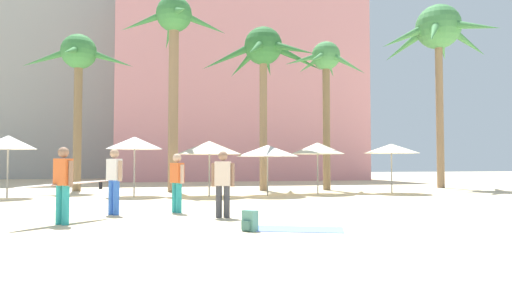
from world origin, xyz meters
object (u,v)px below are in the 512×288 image
person_mid_center (64,183)px  person_mid_left (223,181)px  palm_tree_center (438,35)px  cafe_umbrella_4 (8,142)px  cafe_umbrella_2 (268,151)px  palm_tree_right (174,36)px  palm_tree_far_right (263,56)px  backpack (250,221)px  cafe_umbrella_3 (209,148)px  person_near_left (177,180)px  cafe_umbrella_0 (318,148)px  palm_tree_left (326,70)px  cafe_umbrella_1 (391,149)px  beach_towel (299,229)px  person_far_right (114,179)px  palm_tree_far_left (78,63)px  cafe_umbrella_5 (135,143)px

person_mid_center → person_mid_left: person_mid_center is taller
palm_tree_center → cafe_umbrella_4: 22.52m
cafe_umbrella_2 → palm_tree_right: bearing=136.9°
palm_tree_far_right → backpack: 15.28m
palm_tree_center → cafe_umbrella_3: size_ratio=3.83×
cafe_umbrella_2 → person_near_left: size_ratio=1.61×
cafe_umbrella_0 → cafe_umbrella_2: (-2.52, -0.75, -0.15)m
palm_tree_far_right → person_mid_left: bearing=-108.5°
palm_tree_left → cafe_umbrella_3: 8.33m
backpack → cafe_umbrella_1: bearing=-167.3°
palm_tree_far_right → person_mid_center: size_ratio=3.79×
beach_towel → person_far_right: size_ratio=1.03×
palm_tree_far_left → cafe_umbrella_4: palm_tree_far_left is taller
cafe_umbrella_3 → beach_towel: cafe_umbrella_3 is taller
cafe_umbrella_5 → backpack: (2.74, -10.58, -2.03)m
palm_tree_right → cafe_umbrella_0: size_ratio=3.92×
person_far_right → cafe_umbrella_4: bearing=-99.2°
cafe_umbrella_0 → person_far_right: cafe_umbrella_0 is taller
palm_tree_far_left → person_near_left: size_ratio=4.76×
palm_tree_far_left → person_near_left: 13.11m
cafe_umbrella_2 → person_mid_left: cafe_umbrella_2 is taller
cafe_umbrella_5 → person_mid_left: cafe_umbrella_5 is taller
person_near_left → cafe_umbrella_0: bearing=-165.6°
palm_tree_left → cafe_umbrella_4: (-14.33, -2.41, -4.03)m
person_near_left → cafe_umbrella_3: bearing=-135.7°
palm_tree_far_left → palm_tree_left: (12.43, -1.81, -0.15)m
palm_tree_far_left → person_mid_center: (1.79, -12.94, -5.45)m
palm_tree_left → person_near_left: 13.35m
palm_tree_left → person_mid_center: 16.29m
cafe_umbrella_0 → cafe_umbrella_3: bearing=-173.2°
palm_tree_right → cafe_umbrella_1: 11.72m
cafe_umbrella_4 → person_mid_left: 11.17m
backpack → palm_tree_far_left: bearing=-105.4°
palm_tree_right → person_far_right: (-1.90, -9.64, -6.65)m
cafe_umbrella_0 → person_mid_center: cafe_umbrella_0 is taller
palm_tree_right → person_mid_center: size_ratio=4.35×
cafe_umbrella_1 → cafe_umbrella_2: bearing=-176.2°
cafe_umbrella_0 → cafe_umbrella_1: cafe_umbrella_0 is taller
person_far_right → person_mid_left: 3.03m
cafe_umbrella_2 → backpack: 10.25m
cafe_umbrella_0 → beach_towel: bearing=-112.0°
cafe_umbrella_4 → cafe_umbrella_5: 4.86m
person_far_right → beach_towel: bearing=94.9°
cafe_umbrella_3 → person_mid_left: bearing=-93.9°
cafe_umbrella_0 → cafe_umbrella_5: bearing=179.2°
backpack → person_far_right: bearing=-87.4°
palm_tree_far_left → cafe_umbrella_1: bearing=-18.3°
person_far_right → palm_tree_far_left: bearing=-119.0°
palm_tree_far_left → backpack: bearing=-69.1°
palm_tree_far_left → palm_tree_right: (4.64, -1.60, 1.22)m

